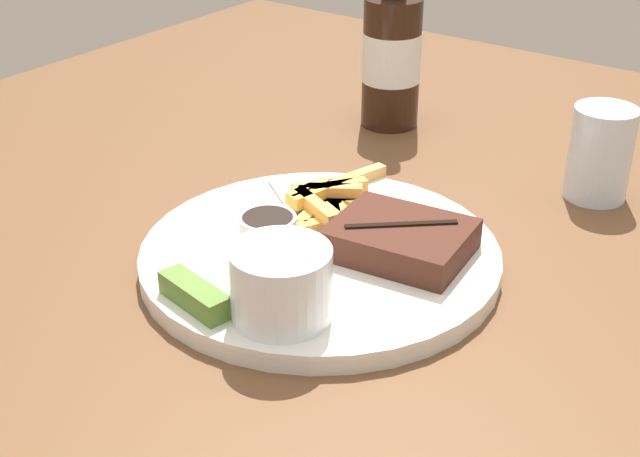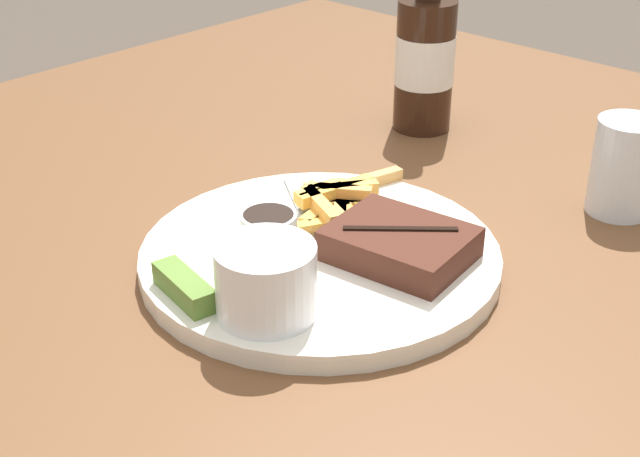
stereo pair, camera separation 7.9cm
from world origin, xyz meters
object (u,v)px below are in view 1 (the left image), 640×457
fork_utensil (291,205)px  drinking_glass (600,153)px  pickle_spear (195,295)px  coleslaw_cup (281,280)px  dinner_plate (320,257)px  dipping_sauce_cup (268,231)px  steak_portion (401,239)px  beer_bottle (392,53)px

fork_utensil → drinking_glass: size_ratio=1.20×
pickle_spear → fork_utensil: 0.19m
coleslaw_cup → dinner_plate: bearing=110.7°
dipping_sauce_cup → pickle_spear: size_ratio=0.69×
fork_utensil → steak_portion: bearing=28.8°
fork_utensil → pickle_spear: bearing=-41.6°
pickle_spear → beer_bottle: (-0.11, 0.46, 0.06)m
pickle_spear → coleslaw_cup: bearing=24.7°
steak_portion → drinking_glass: bearing=71.2°
dinner_plate → dipping_sauce_cup: (-0.04, -0.03, 0.03)m
dinner_plate → pickle_spear: 0.14m
pickle_spear → steak_portion: bearing=62.6°
dipping_sauce_cup → pickle_spear: bearing=-83.6°
pickle_spear → drinking_glass: bearing=67.6°
coleslaw_cup → beer_bottle: bearing=112.0°
dinner_plate → drinking_glass: 0.32m
steak_portion → beer_bottle: size_ratio=0.51×
fork_utensil → dinner_plate: bearing=0.0°
steak_portion → fork_utensil: steak_portion is taller
drinking_glass → steak_portion: bearing=-108.8°
steak_portion → beer_bottle: (-0.20, 0.29, 0.06)m
dinner_plate → drinking_glass: (0.15, 0.28, 0.04)m
beer_bottle → coleslaw_cup: bearing=-68.0°
coleslaw_cup → beer_bottle: (-0.17, 0.43, 0.04)m
coleslaw_cup → dipping_sauce_cup: 0.11m
pickle_spear → drinking_glass: (0.17, 0.42, 0.02)m
dinner_plate → pickle_spear: bearing=-100.8°
dipping_sauce_cup → drinking_glass: 0.36m
fork_utensil → beer_bottle: 0.30m
pickle_spear → beer_bottle: size_ratio=0.30×
pickle_spear → drinking_glass: drinking_glass is taller
dipping_sauce_cup → steak_portion: bearing=31.8°
pickle_spear → fork_utensil: (-0.05, 0.18, -0.01)m
drinking_glass → fork_utensil: bearing=-132.8°
dinner_plate → beer_bottle: size_ratio=1.28×
dipping_sauce_cup → fork_utensil: 0.08m
fork_utensil → beer_bottle: bearing=137.5°
fork_utensil → dipping_sauce_cup: bearing=-31.8°
steak_portion → coleslaw_cup: coleslaw_cup is taller
steak_portion → dipping_sauce_cup: bearing=-148.2°
steak_portion → coleslaw_cup: bearing=-99.2°
steak_portion → pickle_spear: 0.19m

